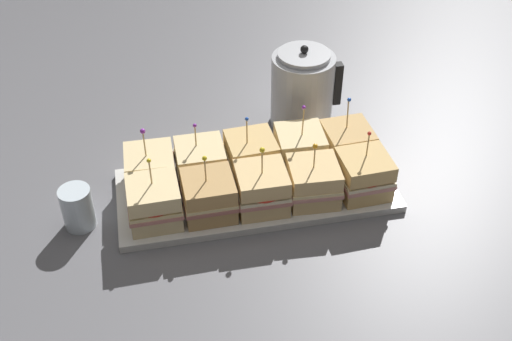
{
  "coord_description": "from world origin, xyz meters",
  "views": [
    {
      "loc": [
        -0.22,
        -1.07,
        0.97
      ],
      "look_at": [
        0.0,
        0.0,
        0.07
      ],
      "focal_mm": 45.0,
      "sensor_mm": 36.0,
      "label": 1
    }
  ],
  "objects_px": {
    "serving_platter": "(256,190)",
    "sandwich_back_left": "(201,163)",
    "sandwich_back_far_left": "(150,169)",
    "sandwich_back_center": "(251,156)",
    "kettle_steel": "(303,89)",
    "sandwich_front_center": "(262,189)",
    "sandwich_back_far_right": "(347,144)",
    "sandwich_front_far_right": "(364,175)",
    "sandwich_back_right": "(300,150)",
    "sandwich_front_far_left": "(154,203)",
    "sandwich_front_right": "(313,182)",
    "sandwich_front_left": "(209,196)",
    "drinking_glass": "(78,208)"
  },
  "relations": [
    {
      "from": "sandwich_front_left",
      "to": "sandwich_front_center",
      "type": "height_order",
      "value": "sandwich_front_center"
    },
    {
      "from": "sandwich_back_far_left",
      "to": "drinking_glass",
      "type": "relative_size",
      "value": 1.66
    },
    {
      "from": "sandwich_front_right",
      "to": "sandwich_back_center",
      "type": "height_order",
      "value": "sandwich_back_center"
    },
    {
      "from": "sandwich_back_right",
      "to": "drinking_glass",
      "type": "bearing_deg",
      "value": -170.9
    },
    {
      "from": "sandwich_front_right",
      "to": "sandwich_front_left",
      "type": "bearing_deg",
      "value": -179.98
    },
    {
      "from": "sandwich_back_center",
      "to": "sandwich_back_far_right",
      "type": "height_order",
      "value": "sandwich_back_far_right"
    },
    {
      "from": "sandwich_front_far_right",
      "to": "sandwich_back_left",
      "type": "height_order",
      "value": "sandwich_front_far_right"
    },
    {
      "from": "sandwich_back_center",
      "to": "sandwich_front_far_left",
      "type": "bearing_deg",
      "value": -153.52
    },
    {
      "from": "sandwich_front_right",
      "to": "sandwich_back_right",
      "type": "relative_size",
      "value": 0.87
    },
    {
      "from": "sandwich_back_far_right",
      "to": "kettle_steel",
      "type": "height_order",
      "value": "kettle_steel"
    },
    {
      "from": "sandwich_back_center",
      "to": "sandwich_back_far_right",
      "type": "distance_m",
      "value": 0.23
    },
    {
      "from": "serving_platter",
      "to": "sandwich_front_left",
      "type": "height_order",
      "value": "sandwich_front_left"
    },
    {
      "from": "sandwich_front_right",
      "to": "kettle_steel",
      "type": "distance_m",
      "value": 0.32
    },
    {
      "from": "serving_platter",
      "to": "sandwich_back_left",
      "type": "bearing_deg",
      "value": 153.95
    },
    {
      "from": "sandwich_back_far_left",
      "to": "sandwich_back_left",
      "type": "relative_size",
      "value": 1.08
    },
    {
      "from": "sandwich_front_far_left",
      "to": "sandwich_front_center",
      "type": "relative_size",
      "value": 0.99
    },
    {
      "from": "sandwich_front_far_right",
      "to": "sandwich_back_far_right",
      "type": "xyz_separation_m",
      "value": [
        -0.0,
        0.12,
        -0.0
      ]
    },
    {
      "from": "sandwich_back_left",
      "to": "kettle_steel",
      "type": "bearing_deg",
      "value": 34.51
    },
    {
      "from": "sandwich_back_far_left",
      "to": "sandwich_front_far_left",
      "type": "bearing_deg",
      "value": -90.1
    },
    {
      "from": "kettle_steel",
      "to": "drinking_glass",
      "type": "distance_m",
      "value": 0.63
    },
    {
      "from": "sandwich_front_left",
      "to": "sandwich_back_center",
      "type": "xyz_separation_m",
      "value": [
        0.11,
        0.11,
        0.0
      ]
    },
    {
      "from": "sandwich_back_far_left",
      "to": "drinking_glass",
      "type": "distance_m",
      "value": 0.18
    },
    {
      "from": "sandwich_back_far_left",
      "to": "drinking_glass",
      "type": "bearing_deg",
      "value": -153.63
    },
    {
      "from": "serving_platter",
      "to": "sandwich_back_far_left",
      "type": "height_order",
      "value": "sandwich_back_far_left"
    },
    {
      "from": "sandwich_front_far_right",
      "to": "sandwich_back_right",
      "type": "bearing_deg",
      "value": 134.92
    },
    {
      "from": "serving_platter",
      "to": "drinking_glass",
      "type": "xyz_separation_m",
      "value": [
        -0.39,
        -0.02,
        0.04
      ]
    },
    {
      "from": "serving_platter",
      "to": "sandwich_front_right",
      "type": "xyz_separation_m",
      "value": [
        0.12,
        -0.06,
        0.05
      ]
    },
    {
      "from": "sandwich_back_center",
      "to": "kettle_steel",
      "type": "height_order",
      "value": "kettle_steel"
    },
    {
      "from": "serving_platter",
      "to": "sandwich_front_far_left",
      "type": "height_order",
      "value": "sandwich_front_far_left"
    },
    {
      "from": "sandwich_front_far_right",
      "to": "sandwich_back_left",
      "type": "distance_m",
      "value": 0.37
    },
    {
      "from": "sandwich_back_left",
      "to": "sandwich_back_center",
      "type": "bearing_deg",
      "value": -0.4
    },
    {
      "from": "sandwich_front_far_right",
      "to": "sandwich_front_far_left",
      "type": "bearing_deg",
      "value": 179.92
    },
    {
      "from": "sandwich_back_far_left",
      "to": "kettle_steel",
      "type": "distance_m",
      "value": 0.45
    },
    {
      "from": "sandwich_front_far_left",
      "to": "sandwich_back_right",
      "type": "distance_m",
      "value": 0.36
    },
    {
      "from": "serving_platter",
      "to": "sandwich_back_right",
      "type": "xyz_separation_m",
      "value": [
        0.12,
        0.06,
        0.06
      ]
    },
    {
      "from": "sandwich_front_far_right",
      "to": "sandwich_back_center",
      "type": "height_order",
      "value": "sandwich_back_center"
    },
    {
      "from": "sandwich_front_right",
      "to": "sandwich_back_far_right",
      "type": "bearing_deg",
      "value": 45.44
    },
    {
      "from": "serving_platter",
      "to": "sandwich_back_center",
      "type": "distance_m",
      "value": 0.08
    },
    {
      "from": "sandwich_back_far_right",
      "to": "kettle_steel",
      "type": "xyz_separation_m",
      "value": [
        -0.06,
        0.2,
        0.04
      ]
    },
    {
      "from": "sandwich_back_left",
      "to": "kettle_steel",
      "type": "height_order",
      "value": "kettle_steel"
    },
    {
      "from": "sandwich_back_far_left",
      "to": "sandwich_back_right",
      "type": "xyz_separation_m",
      "value": [
        0.34,
        0.0,
        0.0
      ]
    },
    {
      "from": "sandwich_front_center",
      "to": "sandwich_back_far_right",
      "type": "relative_size",
      "value": 0.96
    },
    {
      "from": "sandwich_back_left",
      "to": "sandwich_back_far_right",
      "type": "relative_size",
      "value": 0.89
    },
    {
      "from": "sandwich_front_far_left",
      "to": "sandwich_back_right",
      "type": "bearing_deg",
      "value": 18.44
    },
    {
      "from": "sandwich_front_far_left",
      "to": "drinking_glass",
      "type": "relative_size",
      "value": 1.65
    },
    {
      "from": "sandwich_front_far_left",
      "to": "serving_platter",
      "type": "bearing_deg",
      "value": 14.11
    },
    {
      "from": "sandwich_back_far_left",
      "to": "sandwich_back_center",
      "type": "height_order",
      "value": "sandwich_back_center"
    },
    {
      "from": "sandwich_front_left",
      "to": "sandwich_back_far_left",
      "type": "relative_size",
      "value": 0.96
    },
    {
      "from": "sandwich_front_left",
      "to": "sandwich_front_right",
      "type": "distance_m",
      "value": 0.23
    },
    {
      "from": "sandwich_front_center",
      "to": "sandwich_back_center",
      "type": "distance_m",
      "value": 0.12
    }
  ]
}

